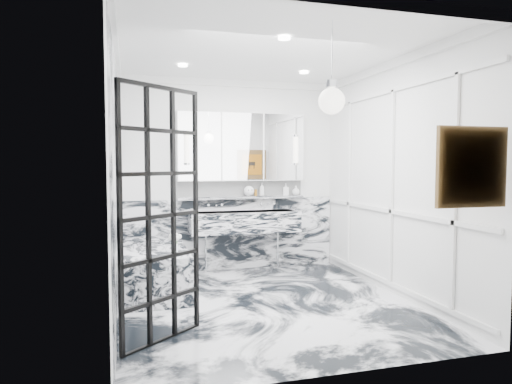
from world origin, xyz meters
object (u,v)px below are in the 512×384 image
object	(u,v)px
trough_sink	(245,222)
mirror_cabinet	(242,147)
crittall_door	(161,216)
bathtub	(154,268)

from	to	relation	value
trough_sink	mirror_cabinet	distance (m)	1.10
crittall_door	trough_sink	bearing A→B (deg)	21.33
crittall_door	trough_sink	size ratio (longest dim) A/B	1.40
crittall_door	bathtub	world-z (taller)	crittall_door
trough_sink	bathtub	bearing A→B (deg)	-153.52
trough_sink	mirror_cabinet	size ratio (longest dim) A/B	0.84
bathtub	trough_sink	bearing A→B (deg)	26.48
crittall_door	mirror_cabinet	size ratio (longest dim) A/B	1.18
crittall_door	bathtub	distance (m)	1.87
mirror_cabinet	bathtub	world-z (taller)	mirror_cabinet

